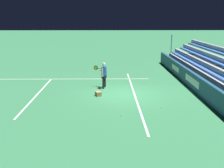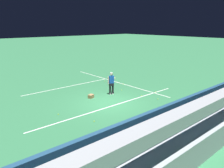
# 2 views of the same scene
# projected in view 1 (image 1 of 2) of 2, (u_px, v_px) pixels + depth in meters

# --- Properties ---
(ground_plane) EXTENTS (160.00, 160.00, 0.00)m
(ground_plane) POSITION_uv_depth(u_px,v_px,m) (126.00, 94.00, 16.21)
(ground_plane) COLOR #337A4C
(court_baseline_white) EXTENTS (12.00, 0.10, 0.01)m
(court_baseline_white) POSITION_uv_depth(u_px,v_px,m) (134.00, 94.00, 16.21)
(court_baseline_white) COLOR white
(court_baseline_white) RESTS_ON ground
(court_sideline_white) EXTENTS (0.10, 12.00, 0.01)m
(court_sideline_white) POSITION_uv_depth(u_px,v_px,m) (71.00, 79.00, 20.13)
(court_sideline_white) COLOR white
(court_sideline_white) RESTS_ON ground
(court_service_line_white) EXTENTS (8.22, 0.10, 0.01)m
(court_service_line_white) POSITION_uv_depth(u_px,v_px,m) (37.00, 94.00, 16.13)
(court_service_line_white) COLOR white
(court_service_line_white) RESTS_ON ground
(back_wall_sponsor_board) EXTENTS (22.82, 0.25, 1.10)m
(back_wall_sponsor_board) POSITION_uv_depth(u_px,v_px,m) (199.00, 85.00, 16.14)
(back_wall_sponsor_board) COLOR navy
(back_wall_sponsor_board) RESTS_ON ground
(tennis_player) EXTENTS (0.85, 0.91, 1.71)m
(tennis_player) POSITION_uv_depth(u_px,v_px,m) (104.00, 75.00, 17.28)
(tennis_player) COLOR black
(tennis_player) RESTS_ON ground
(ball_box_cardboard) EXTENTS (0.48, 0.42, 0.26)m
(ball_box_cardboard) POSITION_uv_depth(u_px,v_px,m) (98.00, 94.00, 15.82)
(ball_box_cardboard) COLOR #A87F51
(ball_box_cardboard) RESTS_ON ground
(tennis_ball_on_baseline) EXTENTS (0.07, 0.07, 0.07)m
(tennis_ball_on_baseline) POSITION_uv_depth(u_px,v_px,m) (146.00, 81.00, 19.23)
(tennis_ball_on_baseline) COLOR #CCE533
(tennis_ball_on_baseline) RESTS_ON ground
(tennis_ball_by_box) EXTENTS (0.07, 0.07, 0.07)m
(tennis_ball_by_box) POSITION_uv_depth(u_px,v_px,m) (129.00, 82.00, 18.94)
(tennis_ball_by_box) COLOR #CCE533
(tennis_ball_by_box) RESTS_ON ground
(tennis_ball_toward_net) EXTENTS (0.07, 0.07, 0.07)m
(tennis_ball_toward_net) POSITION_uv_depth(u_px,v_px,m) (101.00, 83.00, 18.76)
(tennis_ball_toward_net) COLOR #CCE533
(tennis_ball_toward_net) RESTS_ON ground
(tennis_ball_far_right) EXTENTS (0.07, 0.07, 0.07)m
(tennis_ball_far_right) POSITION_uv_depth(u_px,v_px,m) (121.00, 115.00, 12.70)
(tennis_ball_far_right) COLOR #CCE533
(tennis_ball_far_right) RESTS_ON ground
(tennis_ball_stray_back) EXTENTS (0.07, 0.07, 0.07)m
(tennis_ball_stray_back) POSITION_uv_depth(u_px,v_px,m) (59.00, 81.00, 19.46)
(tennis_ball_stray_back) COLOR #CCE533
(tennis_ball_stray_back) RESTS_ON ground
(tennis_ball_far_left) EXTENTS (0.07, 0.07, 0.07)m
(tennis_ball_far_left) POSITION_uv_depth(u_px,v_px,m) (162.00, 107.00, 13.74)
(tennis_ball_far_left) COLOR #CCE533
(tennis_ball_far_left) RESTS_ON ground
(tennis_ball_midcourt) EXTENTS (0.07, 0.07, 0.07)m
(tennis_ball_midcourt) POSITION_uv_depth(u_px,v_px,m) (85.00, 79.00, 20.07)
(tennis_ball_midcourt) COLOR #CCE533
(tennis_ball_midcourt) RESTS_ON ground
(tennis_ball_near_player) EXTENTS (0.07, 0.07, 0.07)m
(tennis_ball_near_player) POSITION_uv_depth(u_px,v_px,m) (129.00, 78.00, 20.39)
(tennis_ball_near_player) COLOR #CCE533
(tennis_ball_near_player) RESTS_ON ground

